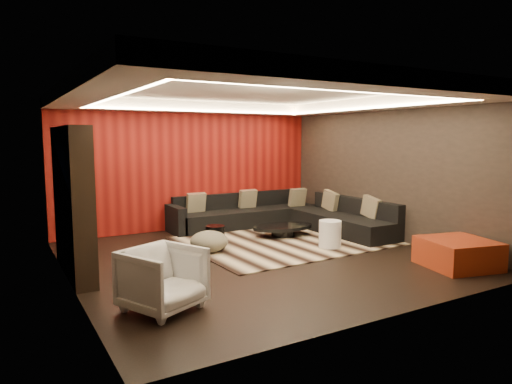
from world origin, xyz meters
TOP-DOWN VIEW (x-y plane):
  - floor at (0.00, 0.00)m, footprint 6.00×6.00m
  - ceiling at (0.00, 0.00)m, footprint 6.00×6.00m
  - wall_back at (0.00, 3.01)m, footprint 6.00×0.02m
  - wall_left at (-3.01, 0.00)m, footprint 0.02×6.00m
  - wall_right at (3.01, 0.00)m, footprint 0.02×6.00m
  - red_feature_wall at (0.00, 2.97)m, footprint 5.98×0.05m
  - soffit_back at (0.00, 2.70)m, footprint 6.00×0.60m
  - soffit_front at (0.00, -2.70)m, footprint 6.00×0.60m
  - soffit_left at (-2.70, 0.00)m, footprint 0.60×4.80m
  - soffit_right at (2.70, 0.00)m, footprint 0.60×4.80m
  - cove_back at (0.00, 2.36)m, footprint 4.80×0.08m
  - cove_front at (0.00, -2.36)m, footprint 4.80×0.08m
  - cove_left at (-2.36, 0.00)m, footprint 0.08×4.80m
  - cove_right at (2.36, 0.00)m, footprint 0.08×4.80m
  - tv_surround at (-2.85, 0.60)m, footprint 0.30×2.00m
  - tv_screen at (-2.69, 0.60)m, footprint 0.04×1.30m
  - tv_shelf at (-2.69, 0.60)m, footprint 0.04×1.60m
  - rug at (1.16, 0.79)m, footprint 4.10×3.14m
  - coffee_table at (1.27, 1.17)m, footprint 1.42×1.42m
  - drum_stool at (-0.38, 0.91)m, footprint 0.45×0.45m
  - striped_pouf at (-0.59, 0.73)m, footprint 0.82×0.82m
  - white_side_table at (1.50, -0.07)m, footprint 0.44×0.44m
  - orange_ottoman at (2.44, -2.07)m, footprint 1.20×1.20m
  - armchair at (-2.18, -1.49)m, footprint 1.08×1.09m
  - sectional_sofa at (1.73, 1.86)m, footprint 3.65×3.50m
  - throw_pillows at (1.85, 1.87)m, footprint 3.11×2.80m

SIDE VIEW (x-z plane):
  - floor at x=0.00m, z-range -0.02..0.00m
  - rug at x=1.16m, z-range 0.00..0.02m
  - coffee_table at x=1.27m, z-range 0.02..0.24m
  - striped_pouf at x=-0.59m, z-range 0.02..0.39m
  - orange_ottoman at x=2.44m, z-range 0.00..0.44m
  - drum_stool at x=-0.38m, z-range 0.02..0.44m
  - white_side_table at x=1.50m, z-range 0.00..0.51m
  - sectional_sofa at x=1.73m, z-range -0.11..0.64m
  - armchair at x=-2.18m, z-range 0.00..0.75m
  - throw_pillows at x=1.85m, z-range 0.37..0.87m
  - tv_shelf at x=-2.69m, z-range 0.68..0.72m
  - tv_surround at x=-2.85m, z-range 0.00..2.20m
  - wall_back at x=0.00m, z-range 0.00..2.80m
  - wall_left at x=-3.01m, z-range 0.00..2.80m
  - wall_right at x=3.01m, z-range 0.00..2.80m
  - red_feature_wall at x=0.00m, z-range 0.01..2.79m
  - tv_screen at x=-2.69m, z-range 1.05..1.85m
  - cove_back at x=0.00m, z-range 2.58..2.62m
  - cove_front at x=0.00m, z-range 2.58..2.62m
  - cove_left at x=-2.36m, z-range 2.58..2.62m
  - cove_right at x=2.36m, z-range 2.58..2.62m
  - soffit_back at x=0.00m, z-range 2.58..2.80m
  - soffit_front at x=0.00m, z-range 2.58..2.80m
  - soffit_left at x=-2.70m, z-range 2.58..2.80m
  - soffit_right at x=2.70m, z-range 2.58..2.80m
  - ceiling at x=0.00m, z-range 2.80..2.82m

